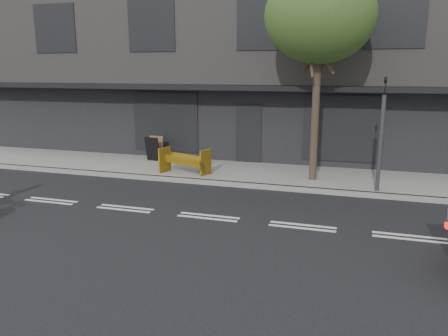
% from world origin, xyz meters
% --- Properties ---
extents(ground, '(80.00, 80.00, 0.00)m').
position_xyz_m(ground, '(0.00, 0.00, 0.00)').
color(ground, black).
rests_on(ground, ground).
extents(sidewalk, '(32.00, 3.20, 0.15)m').
position_xyz_m(sidewalk, '(0.00, 4.70, 0.07)').
color(sidewalk, gray).
rests_on(sidewalk, ground).
extents(kerb, '(32.00, 0.20, 0.15)m').
position_xyz_m(kerb, '(0.00, 3.10, 0.07)').
color(kerb, gray).
rests_on(kerb, ground).
extents(building_main, '(26.00, 10.00, 8.00)m').
position_xyz_m(building_main, '(0.00, 11.30, 4.00)').
color(building_main, slate).
rests_on(building_main, ground).
extents(street_tree, '(3.40, 3.40, 6.74)m').
position_xyz_m(street_tree, '(2.20, 4.20, 5.28)').
color(street_tree, '#382B21').
rests_on(street_tree, ground).
extents(traffic_light_pole, '(0.12, 0.12, 3.50)m').
position_xyz_m(traffic_light_pole, '(4.20, 3.35, 1.65)').
color(traffic_light_pole, '#2D2D30').
rests_on(traffic_light_pole, ground).
extents(construction_barrier, '(1.77, 1.20, 0.92)m').
position_xyz_m(construction_barrier, '(-2.15, 3.50, 0.61)').
color(construction_barrier, '#FFB30D').
rests_on(construction_barrier, sidewalk).
extents(sandwich_board, '(0.65, 0.48, 0.96)m').
position_xyz_m(sandwich_board, '(-4.18, 5.34, 0.63)').
color(sandwich_board, black).
rests_on(sandwich_board, sidewalk).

